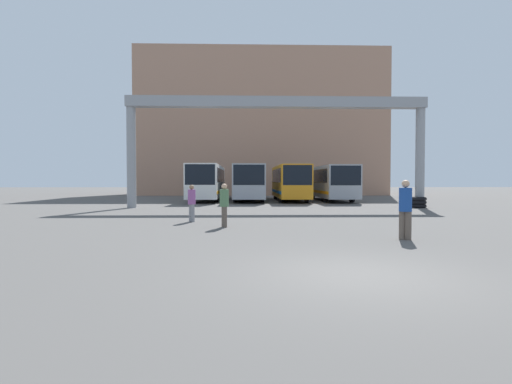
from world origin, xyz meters
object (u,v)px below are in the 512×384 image
at_px(bus_slot_1, 248,181).
at_px(tire_stack, 418,202).
at_px(bus_slot_2, 290,181).
at_px(pedestrian_mid_left, 405,208).
at_px(bus_slot_0, 208,180).
at_px(pedestrian_far_center, 224,204).
at_px(pedestrian_near_center, 192,202).
at_px(bus_slot_3, 331,181).

bearing_deg(bus_slot_1, tire_stack, -41.98).
relative_size(bus_slot_2, pedestrian_mid_left, 5.78).
xyz_separation_m(bus_slot_0, pedestrian_far_center, (2.59, -21.00, -0.92)).
height_order(bus_slot_1, pedestrian_near_center, bus_slot_1).
distance_m(bus_slot_0, pedestrian_near_center, 18.98).
xyz_separation_m(bus_slot_2, pedestrian_near_center, (-6.37, -18.03, -0.92)).
distance_m(bus_slot_3, pedestrian_far_center, 21.90).
bearing_deg(tire_stack, pedestrian_near_center, -148.26).
distance_m(pedestrian_far_center, tire_stack, 16.31).
xyz_separation_m(bus_slot_0, bus_slot_3, (11.13, -0.86, -0.05)).
distance_m(bus_slot_2, pedestrian_far_center, 20.71).
bearing_deg(pedestrian_far_center, bus_slot_2, -27.04).
relative_size(bus_slot_3, pedestrian_near_center, 6.56).
bearing_deg(bus_slot_2, pedestrian_near_center, -109.44).
height_order(bus_slot_0, pedestrian_far_center, bus_slot_0).
bearing_deg(bus_slot_1, bus_slot_0, 176.02).
height_order(bus_slot_1, pedestrian_mid_left, bus_slot_1).
xyz_separation_m(bus_slot_0, pedestrian_near_center, (1.06, -18.92, -0.95)).
distance_m(bus_slot_0, bus_slot_3, 11.17).
bearing_deg(tire_stack, bus_slot_1, 138.02).
bearing_deg(bus_slot_3, pedestrian_near_center, -119.15).
distance_m(pedestrian_mid_left, tire_stack, 15.56).
relative_size(pedestrian_mid_left, tire_stack, 1.76).
relative_size(pedestrian_far_center, tire_stack, 1.63).
xyz_separation_m(bus_slot_1, tire_stack, (11.21, -10.09, -1.44)).
bearing_deg(bus_slot_3, pedestrian_far_center, -112.98).
bearing_deg(bus_slot_2, pedestrian_mid_left, -87.86).
xyz_separation_m(bus_slot_1, pedestrian_far_center, (-1.12, -20.74, -0.90)).
bearing_deg(pedestrian_mid_left, pedestrian_near_center, -1.28).
bearing_deg(tire_stack, bus_slot_2, 128.41).
height_order(pedestrian_near_center, tire_stack, pedestrian_near_center).
bearing_deg(pedestrian_near_center, bus_slot_3, -65.02).
height_order(bus_slot_0, pedestrian_mid_left, bus_slot_0).
distance_m(pedestrian_far_center, pedestrian_near_center, 2.58).
relative_size(bus_slot_2, pedestrian_far_center, 6.25).
bearing_deg(bus_slot_1, bus_slot_3, -4.60).
bearing_deg(pedestrian_near_center, tire_stack, -94.13).
distance_m(bus_slot_0, pedestrian_mid_left, 25.80).
bearing_deg(bus_slot_2, pedestrian_far_center, -103.51).
distance_m(bus_slot_1, tire_stack, 15.15).
bearing_deg(pedestrian_far_center, bus_slot_1, -16.63).
xyz_separation_m(pedestrian_mid_left, pedestrian_far_center, (-5.71, 3.41, -0.07)).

